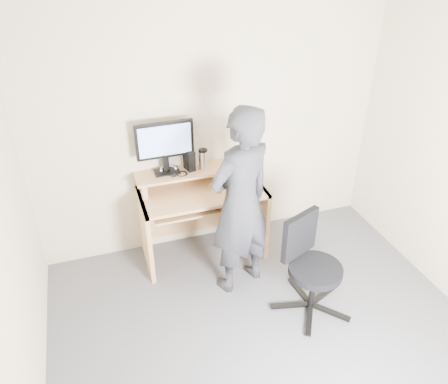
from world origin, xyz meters
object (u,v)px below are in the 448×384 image
person (240,203)px  office_chair (310,262)px  desk (200,204)px  monitor (165,143)px

person → office_chair: bearing=115.0°
desk → monitor: bearing=161.9°
desk → person: person is taller
desk → office_chair: size_ratio=1.37×
desk → monitor: size_ratio=2.22×
desk → person: bearing=-71.9°
monitor → person: 0.91m
monitor → office_chair: (0.96, -1.15, -0.74)m
desk → person: size_ratio=0.68×
monitor → person: person is taller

